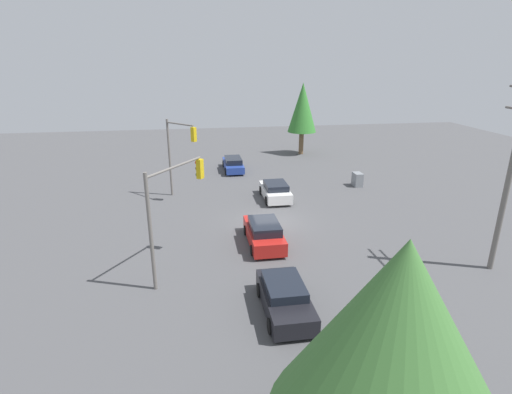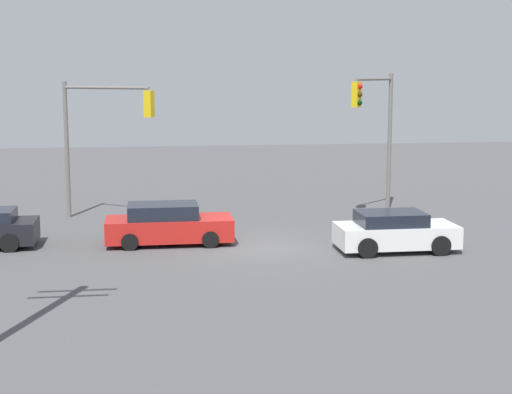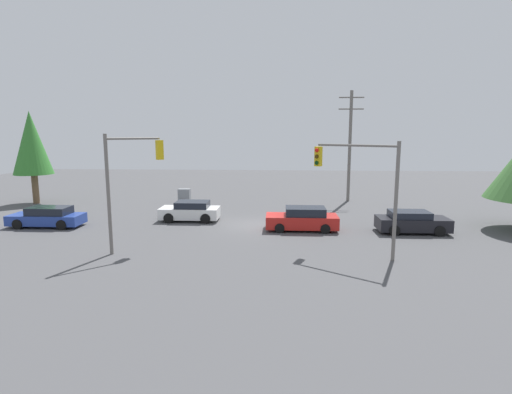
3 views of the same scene
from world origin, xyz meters
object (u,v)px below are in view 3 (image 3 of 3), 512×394
object	(u,v)px
traffic_signal_cross	(361,176)
electrical_cabinet	(184,195)
sedan_blue	(47,217)
traffic_signal_main	(130,172)
sedan_red	(303,219)
sedan_white	(190,211)
sedan_dark	(412,222)

from	to	relation	value
traffic_signal_cross	electrical_cabinet	distance (m)	19.98
sedan_blue	traffic_signal_main	distance (m)	9.73
sedan_red	traffic_signal_cross	xyz separation A→B (m)	(-2.56, 5.01, 3.33)
sedan_blue	traffic_signal_cross	bearing A→B (deg)	-104.20
sedan_red	electrical_cabinet	world-z (taller)	sedan_red
sedan_white	sedan_red	distance (m)	8.14
sedan_white	traffic_signal_cross	bearing A→B (deg)	-125.15
sedan_blue	traffic_signal_main	xyz separation A→B (m)	(-7.64, 4.89, 3.52)
sedan_white	sedan_dark	distance (m)	14.84
sedan_red	traffic_signal_main	size ratio (longest dim) A/B	0.74
traffic_signal_main	traffic_signal_cross	distance (m)	11.84
sedan_white	traffic_signal_main	bearing A→B (deg)	168.64
sedan_blue	sedan_dark	world-z (taller)	sedan_dark
sedan_blue	sedan_red	world-z (taller)	sedan_red
sedan_dark	sedan_blue	bearing A→B (deg)	-90.53
traffic_signal_cross	electrical_cabinet	xyz separation A→B (m)	(12.66, -15.07, -3.45)
sedan_blue	sedan_white	size ratio (longest dim) A/B	1.14
sedan_red	electrical_cabinet	bearing A→B (deg)	45.09
electrical_cabinet	sedan_dark	bearing A→B (deg)	148.48
sedan_red	traffic_signal_cross	size ratio (longest dim) A/B	0.79
sedan_blue	sedan_white	xyz separation A→B (m)	(-9.10, -2.38, 0.03)
traffic_signal_main	electrical_cabinet	world-z (taller)	traffic_signal_main
sedan_white	electrical_cabinet	xyz separation A→B (m)	(2.28, -7.76, -0.10)
traffic_signal_cross	sedan_white	bearing A→B (deg)	-0.42
traffic_signal_main	sedan_white	bearing A→B (deg)	35.82
sedan_dark	traffic_signal_cross	distance (m)	7.17
sedan_white	electrical_cabinet	size ratio (longest dim) A/B	3.54
sedan_blue	traffic_signal_cross	world-z (taller)	traffic_signal_cross
sedan_dark	electrical_cabinet	bearing A→B (deg)	-121.52
sedan_white	sedan_red	size ratio (longest dim) A/B	0.91
sedan_blue	traffic_signal_cross	size ratio (longest dim) A/B	0.82
sedan_red	electrical_cabinet	xyz separation A→B (m)	(10.09, -10.06, -0.12)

